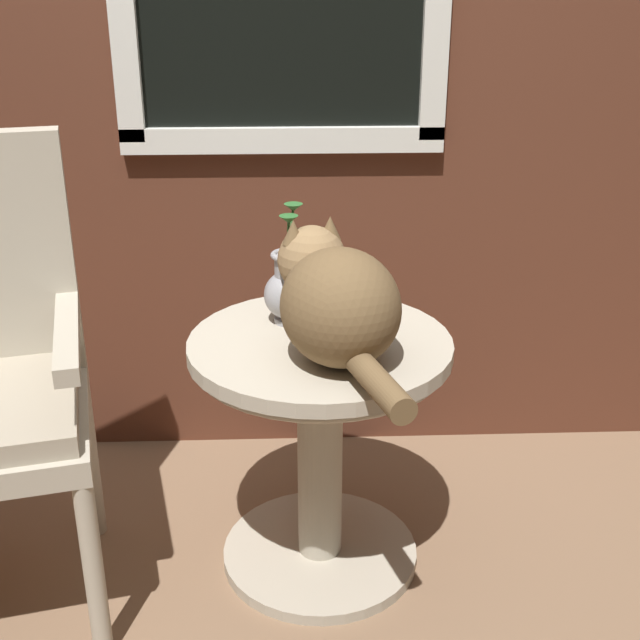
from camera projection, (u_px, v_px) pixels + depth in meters
The scene contains 5 objects.
ground_plane at pixel (231, 601), 2.04m from camera, with size 6.00×6.00×0.00m, color #7F6047.
back_wall at pixel (229, 12), 2.23m from camera, with size 4.00×0.07×2.60m.
wicker_side_table at pixel (320, 416), 2.02m from camera, with size 0.62×0.62×0.62m.
cat at pixel (336, 300), 1.81m from camera, with size 0.33×0.59×0.27m.
pewter_vase_with_ivy at pixel (288, 288), 2.00m from camera, with size 0.12×0.12×0.29m.
Camera 1 is at (0.15, -1.61, 1.43)m, focal length 47.06 mm.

